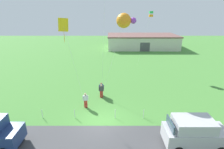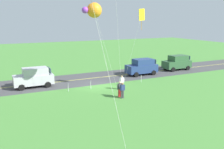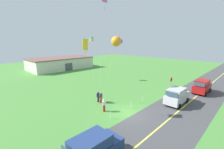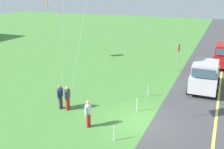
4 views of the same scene
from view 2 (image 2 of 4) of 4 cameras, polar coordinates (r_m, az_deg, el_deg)
The scene contains 15 objects.
ground_plane at distance 29.42m, azimuth -3.16°, elevation -2.71°, with size 120.00×120.00×0.10m, color #478438.
asphalt_road at distance 33.01m, azimuth -5.87°, elevation -0.98°, with size 120.00×7.00×0.00m, color #424244.
road_centre_stripe at distance 33.01m, azimuth -5.87°, elevation -0.97°, with size 120.00×0.16×0.00m, color #E5E04C.
car_suv_foreground at distance 30.03m, azimuth -17.40°, elevation -0.59°, with size 4.40×2.12×2.24m.
car_parked_west_far at distance 39.82m, azimuth 14.65°, elevation 2.69°, with size 4.40×2.12×2.24m.
car_parked_west_near at distance 35.30m, azimuth 6.86°, elevation 1.79°, with size 4.40×2.12×2.24m.
person_adult_near at distance 25.07m, azimuth 1.77°, elevation -3.23°, with size 0.58×0.22×1.60m.
person_adult_companion at distance 24.63m, azimuth 2.39°, elevation -3.52°, with size 0.58×0.22×1.60m.
person_child_watcher at distance 27.66m, azimuth 2.28°, elevation -1.73°, with size 0.58×0.22×1.60m.
kite_red_low at distance 23.80m, azimuth -4.22°, elevation 14.42°, with size 3.53×1.44×9.17m.
kite_yellow_high at distance 26.97m, azimuth 6.76°, elevation 13.10°, with size 2.29×1.07×8.76m.
fence_post_0 at distance 31.19m, azimuth 6.69°, elevation -0.95°, with size 0.05×0.05×0.90m, color silver.
fence_post_1 at distance 29.72m, azimuth 1.84°, elevation -1.54°, with size 0.05×0.05×0.90m, color silver.
fence_post_2 at distance 28.22m, azimuth -4.88°, elevation -2.34°, with size 0.05×0.05×0.90m, color silver.
fence_post_3 at distance 27.43m, azimuth -9.96°, elevation -2.93°, with size 0.05×0.05×0.90m, color silver.
Camera 2 is at (10.98, 26.18, 7.65)m, focal length 40.05 mm.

